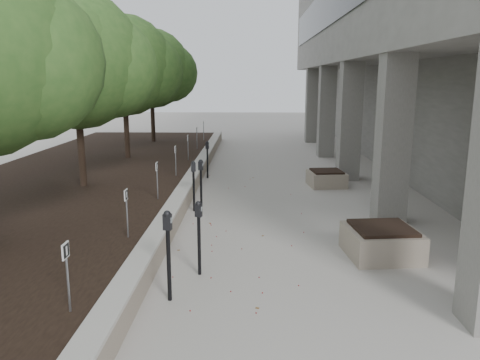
# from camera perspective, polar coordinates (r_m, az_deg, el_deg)

# --- Properties ---
(retaining_wall) EXTENTS (0.39, 26.00, 0.50)m
(retaining_wall) POSITION_cam_1_polar(r_m,az_deg,el_deg) (14.64, -6.00, -0.44)
(retaining_wall) COLOR tan
(retaining_wall) RESTS_ON ground
(planting_bed) EXTENTS (7.00, 26.00, 0.40)m
(planting_bed) POSITION_cam_1_polar(r_m,az_deg,el_deg) (15.55, -19.55, -0.53)
(planting_bed) COLOR black
(planting_bed) RESTS_ON ground
(crabapple_tree_3) EXTENTS (4.60, 4.00, 5.44)m
(crabapple_tree_3) POSITION_cam_1_polar(r_m,az_deg,el_deg) (14.04, -19.13, 10.25)
(crabapple_tree_3) COLOR #2E5620
(crabapple_tree_3) RESTS_ON planting_bed
(crabapple_tree_4) EXTENTS (4.60, 4.00, 5.44)m
(crabapple_tree_4) POSITION_cam_1_polar(r_m,az_deg,el_deg) (18.81, -13.82, 10.86)
(crabapple_tree_4) COLOR #2E5620
(crabapple_tree_4) RESTS_ON planting_bed
(crabapple_tree_5) EXTENTS (4.60, 4.00, 5.44)m
(crabapple_tree_5) POSITION_cam_1_polar(r_m,az_deg,el_deg) (23.68, -10.67, 11.18)
(crabapple_tree_5) COLOR #2E5620
(crabapple_tree_5) RESTS_ON planting_bed
(parking_sign_2) EXTENTS (0.04, 0.22, 0.96)m
(parking_sign_2) POSITION_cam_1_polar(r_m,az_deg,el_deg) (6.66, -20.14, -11.03)
(parking_sign_2) COLOR black
(parking_sign_2) RESTS_ON planting_bed
(parking_sign_3) EXTENTS (0.04, 0.22, 0.96)m
(parking_sign_3) POSITION_cam_1_polar(r_m,az_deg,el_deg) (9.35, -13.53, -3.97)
(parking_sign_3) COLOR black
(parking_sign_3) RESTS_ON planting_bed
(parking_sign_4) EXTENTS (0.04, 0.22, 0.96)m
(parking_sign_4) POSITION_cam_1_polar(r_m,az_deg,el_deg) (12.18, -9.98, -0.09)
(parking_sign_4) COLOR black
(parking_sign_4) RESTS_ON planting_bed
(parking_sign_5) EXTENTS (0.04, 0.22, 0.96)m
(parking_sign_5) POSITION_cam_1_polar(r_m,az_deg,el_deg) (15.08, -7.79, 2.31)
(parking_sign_5) COLOR black
(parking_sign_5) RESTS_ON planting_bed
(parking_sign_6) EXTENTS (0.04, 0.22, 0.96)m
(parking_sign_6) POSITION_cam_1_polar(r_m,az_deg,el_deg) (18.02, -6.31, 3.93)
(parking_sign_6) COLOR black
(parking_sign_6) RESTS_ON planting_bed
(parking_sign_7) EXTENTS (0.04, 0.22, 0.96)m
(parking_sign_7) POSITION_cam_1_polar(r_m,az_deg,el_deg) (20.97, -5.24, 5.10)
(parking_sign_7) COLOR black
(parking_sign_7) RESTS_ON planting_bed
(parking_sign_8) EXTENTS (0.04, 0.22, 0.96)m
(parking_sign_8) POSITION_cam_1_polar(r_m,az_deg,el_deg) (23.93, -4.43, 5.98)
(parking_sign_8) COLOR black
(parking_sign_8) RESTS_ON planting_bed
(parking_meter_1) EXTENTS (0.16, 0.13, 1.47)m
(parking_meter_1) POSITION_cam_1_polar(r_m,az_deg,el_deg) (7.45, -8.65, -9.10)
(parking_meter_1) COLOR black
(parking_meter_1) RESTS_ON ground
(parking_meter_2) EXTENTS (0.16, 0.13, 1.35)m
(parking_meter_2) POSITION_cam_1_polar(r_m,az_deg,el_deg) (8.36, -4.98, -7.03)
(parking_meter_2) COLOR black
(parking_meter_2) RESTS_ON ground
(parking_meter_3) EXTENTS (0.15, 0.12, 1.37)m
(parking_meter_3) POSITION_cam_1_polar(r_m,az_deg,el_deg) (12.45, -4.74, -0.59)
(parking_meter_3) COLOR black
(parking_meter_3) RESTS_ON ground
(parking_meter_4) EXTENTS (0.15, 0.13, 1.34)m
(parking_meter_4) POSITION_cam_1_polar(r_m,az_deg,el_deg) (12.38, -5.62, -0.74)
(parking_meter_4) COLOR black
(parking_meter_4) RESTS_ON ground
(parking_meter_5) EXTENTS (0.14, 0.11, 1.31)m
(parking_meter_5) POSITION_cam_1_polar(r_m,az_deg,el_deg) (16.53, -3.97, 2.47)
(parking_meter_5) COLOR black
(parking_meter_5) RESTS_ON ground
(planter_front) EXTENTS (1.44, 1.44, 0.61)m
(planter_front) POSITION_cam_1_polar(r_m,az_deg,el_deg) (9.70, 16.75, -7.10)
(planter_front) COLOR tan
(planter_front) RESTS_ON ground
(planter_back) EXTENTS (1.24, 1.24, 0.52)m
(planter_back) POSITION_cam_1_polar(r_m,az_deg,el_deg) (15.58, 10.43, 0.23)
(planter_back) COLOR tan
(planter_back) RESTS_ON ground
(berry_scatter) EXTENTS (3.30, 14.10, 0.02)m
(berry_scatter) POSITION_cam_1_polar(r_m,az_deg,el_deg) (10.73, 0.55, -6.37)
(berry_scatter) COLOR #970B0B
(berry_scatter) RESTS_ON ground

